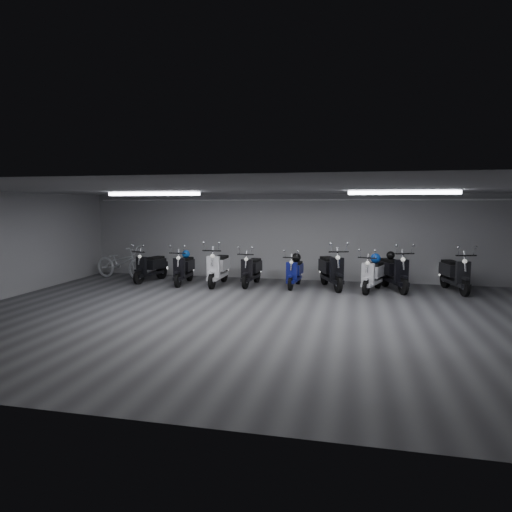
% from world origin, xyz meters
% --- Properties ---
extents(floor, '(14.00, 10.00, 0.01)m').
position_xyz_m(floor, '(0.00, 0.00, -0.01)').
color(floor, '#3D3D40').
rests_on(floor, ground).
extents(ceiling, '(14.00, 10.00, 0.01)m').
position_xyz_m(ceiling, '(0.00, 0.00, 2.80)').
color(ceiling, slate).
rests_on(ceiling, ground).
extents(back_wall, '(14.00, 0.01, 2.80)m').
position_xyz_m(back_wall, '(0.00, 5.00, 1.40)').
color(back_wall, gray).
rests_on(back_wall, ground).
extents(front_wall, '(14.00, 0.01, 2.80)m').
position_xyz_m(front_wall, '(0.00, -5.00, 1.40)').
color(front_wall, gray).
rests_on(front_wall, ground).
extents(fluor_strip_left, '(2.40, 0.18, 0.08)m').
position_xyz_m(fluor_strip_left, '(-3.00, 1.00, 2.74)').
color(fluor_strip_left, white).
rests_on(fluor_strip_left, ceiling).
extents(fluor_strip_right, '(2.40, 0.18, 0.08)m').
position_xyz_m(fluor_strip_right, '(3.00, 1.00, 2.74)').
color(fluor_strip_right, white).
rests_on(fluor_strip_right, ceiling).
extents(conduit, '(13.60, 0.05, 0.05)m').
position_xyz_m(conduit, '(0.00, 4.92, 2.62)').
color(conduit, white).
rests_on(conduit, back_wall).
extents(scooter_0, '(0.95, 1.77, 1.26)m').
position_xyz_m(scooter_0, '(-4.42, 3.61, 0.63)').
color(scooter_0, black).
rests_on(scooter_0, floor).
extents(scooter_1, '(0.68, 1.76, 1.29)m').
position_xyz_m(scooter_1, '(-3.18, 3.37, 0.64)').
color(scooter_1, black).
rests_on(scooter_1, floor).
extents(scooter_2, '(0.63, 1.89, 1.41)m').
position_xyz_m(scooter_2, '(-2.09, 3.44, 0.70)').
color(scooter_2, white).
rests_on(scooter_2, floor).
extents(scooter_3, '(0.71, 1.74, 1.26)m').
position_xyz_m(scooter_3, '(-1.09, 3.63, 0.63)').
color(scooter_3, black).
rests_on(scooter_3, floor).
extents(scooter_4, '(0.66, 1.63, 1.19)m').
position_xyz_m(scooter_4, '(0.25, 3.63, 0.59)').
color(scooter_4, navy).
rests_on(scooter_4, floor).
extents(scooter_5, '(1.29, 2.03, 1.44)m').
position_xyz_m(scooter_5, '(1.33, 3.66, 0.72)').
color(scooter_5, black).
rests_on(scooter_5, floor).
extents(scooter_6, '(1.10, 1.81, 1.28)m').
position_xyz_m(scooter_6, '(2.50, 3.43, 0.64)').
color(scooter_6, silver).
rests_on(scooter_6, floor).
extents(scooter_7, '(1.23, 2.00, 1.41)m').
position_xyz_m(scooter_7, '(3.11, 3.74, 0.71)').
color(scooter_7, black).
rests_on(scooter_7, floor).
extents(scooter_9, '(1.01, 1.95, 1.38)m').
position_xyz_m(scooter_9, '(4.77, 3.87, 0.69)').
color(scooter_9, black).
rests_on(scooter_9, floor).
extents(bicycle, '(2.16, 1.17, 1.32)m').
position_xyz_m(bicycle, '(-5.63, 3.94, 0.66)').
color(bicycle, silver).
rests_on(bicycle, floor).
extents(helmet_0, '(0.24, 0.24, 0.24)m').
position_xyz_m(helmet_0, '(3.02, 3.99, 1.00)').
color(helmet_0, black).
rests_on(helmet_0, scooter_7).
extents(helmet_1, '(0.29, 0.29, 0.29)m').
position_xyz_m(helmet_1, '(2.58, 3.66, 0.93)').
color(helmet_1, '#0E399D').
rests_on(helmet_1, scooter_6).
extents(helmet_2, '(0.28, 0.28, 0.28)m').
position_xyz_m(helmet_2, '(0.26, 3.85, 0.87)').
color(helmet_2, black).
rests_on(helmet_2, scooter_4).
extents(helmet_3, '(0.25, 0.25, 0.25)m').
position_xyz_m(helmet_3, '(-3.19, 3.61, 0.92)').
color(helmet_3, navy).
rests_on(helmet_3, scooter_1).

